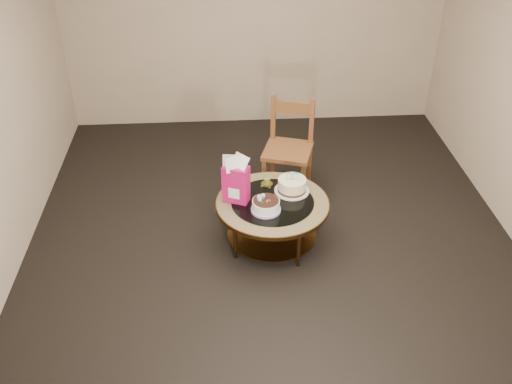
{
  "coord_description": "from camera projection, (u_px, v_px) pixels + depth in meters",
  "views": [
    {
      "loc": [
        -0.43,
        -4.12,
        3.37
      ],
      "look_at": [
        -0.15,
        0.02,
        0.55
      ],
      "focal_mm": 40.0,
      "sensor_mm": 36.0,
      "label": 1
    }
  ],
  "objects": [
    {
      "name": "coffee_table",
      "position": [
        272.0,
        209.0,
        5.1
      ],
      "size": [
        1.02,
        1.02,
        0.46
      ],
      "color": "brown",
      "rests_on": "ground"
    },
    {
      "name": "gift_bag",
      "position": [
        236.0,
        179.0,
        4.95
      ],
      "size": [
        0.25,
        0.22,
        0.45
      ],
      "rotation": [
        0.0,
        0.0,
        -0.39
      ],
      "color": "#CD1357",
      "rests_on": "coffee_table"
    },
    {
      "name": "dining_chair",
      "position": [
        289.0,
        148.0,
        5.75
      ],
      "size": [
        0.58,
        0.58,
        1.0
      ],
      "rotation": [
        0.0,
        0.0,
        -0.31
      ],
      "color": "brown",
      "rests_on": "ground"
    },
    {
      "name": "ground",
      "position": [
        272.0,
        241.0,
        5.32
      ],
      "size": [
        5.0,
        5.0,
        0.0
      ],
      "primitive_type": "plane",
      "color": "black",
      "rests_on": "ground"
    },
    {
      "name": "cream_cake",
      "position": [
        292.0,
        186.0,
        5.15
      ],
      "size": [
        0.32,
        0.32,
        0.2
      ],
      "rotation": [
        0.0,
        0.0,
        -0.15
      ],
      "color": "white",
      "rests_on": "coffee_table"
    },
    {
      "name": "room_walls",
      "position": [
        275.0,
        88.0,
        4.45
      ],
      "size": [
        4.52,
        5.02,
        2.61
      ],
      "color": "#BEA790",
      "rests_on": "ground"
    },
    {
      "name": "decorated_cake",
      "position": [
        266.0,
        206.0,
        4.92
      ],
      "size": [
        0.26,
        0.26,
        0.15
      ],
      "rotation": [
        0.0,
        0.0,
        0.15
      ],
      "color": "#B195D2",
      "rests_on": "coffee_table"
    },
    {
      "name": "pillar_candle",
      "position": [
        267.0,
        183.0,
        5.26
      ],
      "size": [
        0.11,
        0.11,
        0.08
      ],
      "rotation": [
        0.0,
        0.0,
        -0.35
      ],
      "color": "#CEB454",
      "rests_on": "coffee_table"
    }
  ]
}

